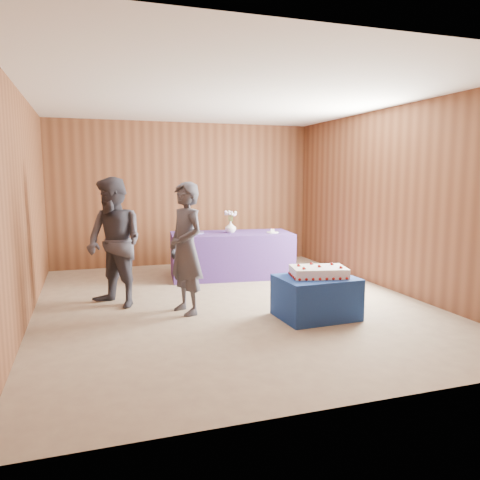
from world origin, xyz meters
name	(u,v)px	position (x,y,z in m)	size (l,w,h in m)	color
ground	(231,303)	(0.00, 0.00, 0.00)	(6.00, 6.00, 0.00)	gray
room_shell	(230,168)	(0.00, 0.00, 1.80)	(5.04, 6.04, 2.72)	brown
cake_table	(316,297)	(0.79, -0.94, 0.25)	(0.90, 0.70, 0.50)	navy
serving_table	(232,255)	(0.49, 1.57, 0.38)	(2.00, 0.90, 0.75)	#462F82
sheet_cake	(319,272)	(0.82, -0.93, 0.56)	(0.75, 0.59, 0.16)	white
vase	(231,227)	(0.48, 1.57, 0.85)	(0.19, 0.19, 0.19)	white
flower_spray	(230,213)	(0.48, 1.57, 1.08)	(0.21, 0.21, 0.16)	#3C6E2C
platter	(194,233)	(-0.12, 1.69, 0.76)	(0.34, 0.34, 0.02)	#6152A5
plate	(272,232)	(1.16, 1.38, 0.76)	(0.20, 0.20, 0.01)	white
cake_slice	(272,230)	(1.16, 1.38, 0.79)	(0.07, 0.07, 0.07)	white
knife	(275,234)	(1.12, 1.19, 0.75)	(0.26, 0.02, 0.00)	silver
guest_left	(186,248)	(-0.66, -0.27, 0.82)	(0.60, 0.39, 1.63)	#373640
guest_right	(114,243)	(-1.48, 0.31, 0.85)	(0.82, 0.64, 1.69)	#32313B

